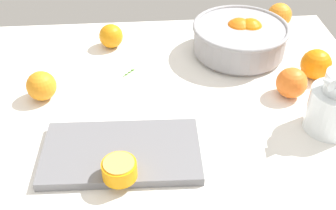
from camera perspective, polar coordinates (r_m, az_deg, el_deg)
ground_plane at (r=97.83cm, az=-0.37°, el=-3.43°), size 110.10×104.16×3.00cm
fruit_bowl at (r=121.52cm, az=9.75°, el=8.99°), size 27.13×27.13×10.32cm
juice_pitcher at (r=99.82cm, az=21.61°, el=-0.51°), size 14.70×11.21×15.65cm
cutting_board at (r=89.51cm, az=-6.36°, el=-6.44°), size 33.87×19.40×1.97cm
orange_half_0 at (r=82.25cm, az=-6.66°, el=-8.73°), size 6.90×6.90×3.80cm
loose_orange_0 at (r=125.28cm, az=-7.79°, el=9.32°), size 7.03×7.03×7.03cm
loose_orange_1 at (r=107.37cm, az=-16.91°, el=2.52°), size 7.36×7.36×7.36cm
loose_orange_2 at (r=139.88cm, az=14.98°, el=11.76°), size 7.70×7.70×7.70cm
loose_orange_3 at (r=107.97cm, az=16.53°, el=2.93°), size 7.70×7.70×7.70cm
loose_orange_4 at (r=116.88cm, az=19.57°, el=5.27°), size 8.03×8.03×8.03cm
herb_sprig_0 at (r=114.44cm, az=-5.29°, el=4.55°), size 3.56×4.01×0.83cm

